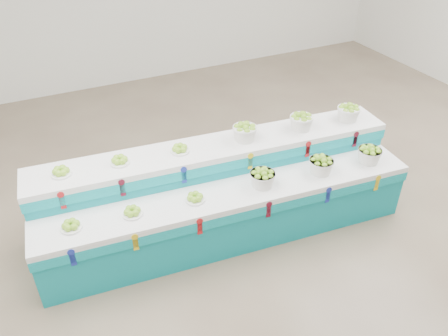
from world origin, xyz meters
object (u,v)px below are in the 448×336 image
at_px(basket_lower_left, 262,178).
at_px(basket_upper_right, 348,112).
at_px(display_stand, 224,193).
at_px(plate_upper_mid, 120,160).

xyz_separation_m(basket_lower_left, basket_upper_right, (1.45, 0.40, 0.30)).
distance_m(display_stand, plate_upper_mid, 1.26).
distance_m(plate_upper_mid, basket_upper_right, 2.86).
height_order(display_stand, basket_upper_right, basket_upper_right).
distance_m(display_stand, basket_lower_left, 0.55).
relative_size(display_stand, basket_lower_left, 15.10).
bearing_deg(display_stand, plate_upper_mid, 166.39).
bearing_deg(basket_lower_left, basket_upper_right, 15.50).
bearing_deg(plate_upper_mid, basket_lower_left, -25.43).
bearing_deg(display_stand, basket_upper_right, 8.63).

